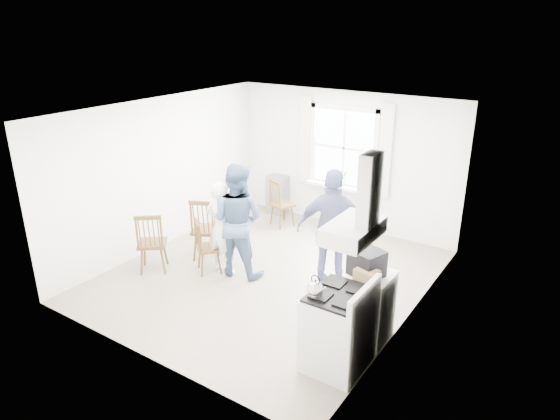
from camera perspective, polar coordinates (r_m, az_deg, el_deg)
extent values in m
cube|color=gray|center=(7.98, -1.25, -7.49)|extent=(4.62, 5.12, 0.02)
cube|color=silver|center=(9.53, 7.40, 5.64)|extent=(4.62, 0.04, 2.64)
cube|color=silver|center=(5.73, -15.94, -5.73)|extent=(4.62, 0.04, 2.64)
cube|color=silver|center=(8.88, -13.48, 4.09)|extent=(0.04, 5.12, 2.64)
cube|color=silver|center=(6.51, 15.32, -2.37)|extent=(0.04, 5.12, 2.64)
cube|color=white|center=(7.11, -1.42, 11.39)|extent=(4.62, 5.12, 0.02)
cube|color=white|center=(9.43, 7.37, 7.06)|extent=(1.20, 0.02, 1.40)
cube|color=white|center=(9.26, 7.50, 11.50)|extent=(1.38, 0.09, 0.09)
cube|color=white|center=(9.61, 7.08, 2.72)|extent=(1.38, 0.09, 0.09)
cube|color=white|center=(9.70, 3.86, 7.57)|extent=(0.09, 0.09, 1.58)
cube|color=white|center=(9.15, 10.91, 6.42)|extent=(0.09, 0.09, 1.58)
cube|color=white|center=(9.55, 6.88, 2.68)|extent=(1.38, 0.24, 0.06)
cube|color=beige|center=(9.76, 2.92, 7.98)|extent=(0.24, 0.05, 1.70)
cube|color=beige|center=(9.06, 11.92, 6.53)|extent=(0.24, 0.05, 1.70)
cube|color=white|center=(5.25, 8.36, -2.32)|extent=(0.45, 0.76, 0.18)
cube|color=white|center=(5.03, 10.18, 2.23)|extent=(0.14, 0.30, 0.76)
cube|color=slate|center=(10.31, -0.28, 1.77)|extent=(0.40, 0.30, 0.80)
cube|color=silver|center=(5.92, 6.67, -13.53)|extent=(0.65, 0.76, 0.92)
cube|color=black|center=(5.66, 6.87, -9.57)|extent=(0.61, 0.72, 0.03)
cube|color=silver|center=(5.51, 9.67, -9.61)|extent=(0.06, 0.76, 0.20)
cylinder|color=silver|center=(5.92, 3.75, -10.63)|extent=(0.02, 0.61, 0.02)
sphere|color=silver|center=(5.52, 4.05, -8.98)|extent=(0.19, 0.19, 0.19)
cylinder|color=silver|center=(5.55, 4.03, -9.48)|extent=(0.17, 0.17, 0.04)
torus|color=black|center=(5.47, 4.08, -7.95)|extent=(0.12, 0.02, 0.12)
cube|color=white|center=(6.43, 10.18, -10.74)|extent=(0.50, 0.55, 0.90)
cube|color=black|center=(6.13, 9.84, -6.62)|extent=(0.46, 0.43, 0.17)
cube|color=black|center=(6.06, 9.93, -5.23)|extent=(0.46, 0.43, 0.16)
cube|color=olive|center=(5.96, 9.90, -7.49)|extent=(0.30, 0.23, 0.17)
cube|color=#483017|center=(8.44, -8.32, -2.27)|extent=(0.61, 0.60, 0.05)
cube|color=#483017|center=(8.15, -8.81, -0.90)|extent=(0.43, 0.25, 0.59)
cylinder|color=#483017|center=(8.54, -8.23, -3.86)|extent=(0.04, 0.04, 0.47)
cube|color=#483017|center=(8.00, -8.16, -4.30)|extent=(0.52, 0.52, 0.04)
cube|color=#483017|center=(7.89, -9.41, -2.84)|extent=(0.31, 0.27, 0.49)
cylinder|color=#483017|center=(8.10, -8.08, -5.65)|extent=(0.03, 0.03, 0.39)
cube|color=#483017|center=(8.20, -14.39, -3.72)|extent=(0.59, 0.59, 0.05)
cube|color=#483017|center=(7.92, -14.75, -2.46)|extent=(0.36, 0.31, 0.55)
cylinder|color=#483017|center=(8.30, -14.25, -5.23)|extent=(0.04, 0.04, 0.44)
imported|color=white|center=(7.80, -6.66, -2.05)|extent=(0.58, 0.58, 1.53)
imported|color=#476085|center=(7.70, -4.94, -1.14)|extent=(1.02, 1.02, 1.81)
imported|color=navy|center=(7.31, 6.09, -2.32)|extent=(1.38, 1.38, 1.84)
imported|color=#2F6A34|center=(9.46, 7.08, 3.67)|extent=(0.21, 0.21, 0.31)
cube|color=#483017|center=(9.67, 0.26, 0.65)|extent=(0.52, 0.51, 0.05)
cube|color=#483017|center=(9.49, -0.61, 1.91)|extent=(0.38, 0.20, 0.52)
cylinder|color=#483017|center=(9.75, 0.25, -0.60)|extent=(0.03, 0.03, 0.41)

